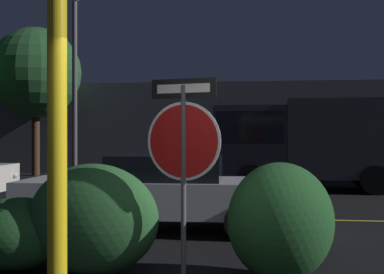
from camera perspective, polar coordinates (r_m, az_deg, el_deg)
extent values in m
cube|color=gold|center=(10.95, 5.26, -8.64)|extent=(38.87, 0.12, 0.01)
cylinder|color=#4C4C51|center=(6.01, -0.91, -5.18)|extent=(0.06, 0.06, 2.25)
cylinder|color=white|center=(5.98, -0.91, -0.45)|extent=(0.86, 0.22, 0.89)
cylinder|color=#B71414|center=(5.98, -0.91, -0.45)|extent=(0.80, 0.22, 0.82)
cube|color=black|center=(6.00, -0.91, 5.20)|extent=(0.76, 0.21, 0.22)
cube|color=white|center=(6.00, -0.91, 5.20)|extent=(0.62, 0.18, 0.10)
cylinder|color=yellow|center=(4.61, -14.19, -1.35)|extent=(0.16, 0.16, 3.13)
ellipsoid|color=#1E4C23|center=(7.15, -18.09, -9.74)|extent=(1.36, 1.12, 0.91)
ellipsoid|color=#285B2D|center=(6.60, -10.50, -8.65)|extent=(1.60, 0.82, 1.35)
ellipsoid|color=#1E4C23|center=(6.33, 9.40, -8.90)|extent=(1.23, 1.14, 1.38)
sphere|color=#F4EFCC|center=(14.46, -18.36, -3.89)|extent=(0.14, 0.14, 0.14)
cube|color=silver|center=(9.55, -3.60, -6.34)|extent=(4.86, 1.93, 0.60)
cube|color=black|center=(9.48, -2.74, -3.24)|extent=(1.97, 1.58, 0.44)
cylinder|color=black|center=(9.13, -13.83, -8.54)|extent=(0.61, 0.22, 0.60)
cylinder|color=black|center=(10.73, -10.84, -7.22)|extent=(0.61, 0.22, 0.60)
cylinder|color=black|center=(8.64, 5.45, -9.04)|extent=(0.61, 0.22, 0.60)
cylinder|color=black|center=(10.31, 5.42, -7.52)|extent=(0.61, 0.22, 0.60)
sphere|color=#F4EFCC|center=(9.71, -18.55, -6.07)|extent=(0.14, 0.14, 0.14)
sphere|color=#F4EFCC|center=(10.71, -16.17, -5.47)|extent=(0.14, 0.14, 0.14)
cube|color=#2D2D33|center=(16.74, 6.40, -0.48)|extent=(2.26, 2.22, 2.17)
cube|color=black|center=(16.74, 6.40, 1.00)|extent=(2.05, 2.26, 0.95)
cube|color=#2D2D33|center=(16.85, 16.23, -0.18)|extent=(3.65, 2.41, 2.34)
cylinder|color=black|center=(15.70, 6.41, -4.41)|extent=(0.85, 0.31, 0.84)
cylinder|color=black|center=(17.88, 6.76, -3.84)|extent=(0.85, 0.31, 0.84)
cylinder|color=black|center=(15.90, 18.97, -4.36)|extent=(0.85, 0.31, 0.84)
cylinder|color=black|center=(18.06, 17.80, -3.81)|extent=(0.85, 0.31, 0.84)
cylinder|color=#4C4C51|center=(17.34, -12.41, 4.40)|extent=(0.16, 0.16, 5.90)
cylinder|color=#422D1E|center=(23.10, -16.33, -0.34)|extent=(0.32, 0.32, 2.92)
sphere|color=#235128|center=(23.25, -16.34, 6.60)|extent=(3.75, 3.75, 3.75)
cube|color=#4C4C56|center=(24.65, 2.63, 0.90)|extent=(32.40, 4.00, 3.95)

